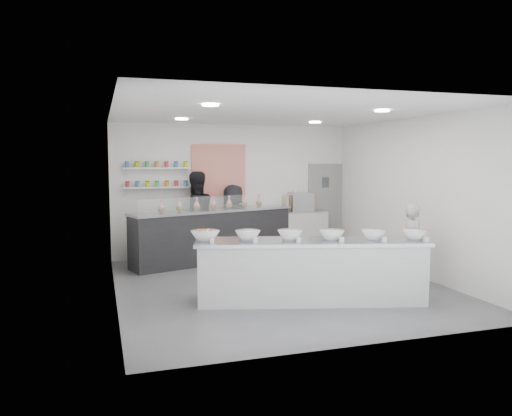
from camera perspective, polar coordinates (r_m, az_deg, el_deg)
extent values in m
plane|color=#515156|center=(8.90, 2.49, -8.78)|extent=(6.00, 6.00, 0.00)
plane|color=white|center=(8.66, 2.58, 10.82)|extent=(6.00, 6.00, 0.00)
plane|color=white|center=(11.51, -2.58, 2.04)|extent=(5.50, 0.00, 5.50)
plane|color=white|center=(8.14, -15.99, 0.38)|extent=(0.00, 6.00, 6.00)
plane|color=white|center=(9.93, 17.62, 1.23)|extent=(0.00, 6.00, 6.00)
cube|color=gray|center=(12.31, 7.87, 0.12)|extent=(0.88, 0.04, 2.10)
cube|color=red|center=(11.38, -4.27, 4.26)|extent=(1.25, 0.03, 1.20)
cube|color=silver|center=(11.09, -11.23, 2.33)|extent=(1.45, 0.22, 0.04)
cube|color=silver|center=(11.07, -11.27, 4.50)|extent=(1.45, 0.22, 0.04)
cylinder|color=white|center=(7.31, -5.23, 11.62)|extent=(0.24, 0.24, 0.02)
cylinder|color=white|center=(8.37, 14.21, 10.71)|extent=(0.24, 0.24, 0.02)
cylinder|color=white|center=(9.86, -8.49, 10.01)|extent=(0.24, 0.24, 0.02)
cylinder|color=white|center=(10.66, 6.76, 9.69)|extent=(0.24, 0.24, 0.02)
cube|color=beige|center=(7.83, 6.27, -7.16)|extent=(3.64, 1.70, 0.97)
cube|color=black|center=(10.78, -4.86, -3.17)|extent=(3.72, 1.77, 1.14)
cube|color=white|center=(10.42, -4.00, 0.56)|extent=(3.47, 1.13, 0.31)
cube|color=beige|center=(11.90, 4.95, -2.71)|extent=(1.34, 0.43, 0.99)
cube|color=#93969E|center=(11.83, 5.13, 0.69)|extent=(0.55, 0.38, 0.42)
imported|color=#B7B3B0|center=(9.11, 17.53, -4.04)|extent=(0.39, 0.56, 1.45)
imported|color=black|center=(10.95, -6.95, -0.93)|extent=(1.09, 0.93, 1.95)
imported|color=black|center=(11.16, -2.60, -1.54)|extent=(0.94, 0.77, 1.65)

